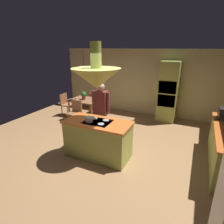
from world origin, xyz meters
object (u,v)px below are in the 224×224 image
Objects in this scene: kitchen_island at (98,139)px; chair_by_back_wall at (94,102)px; potted_plant_on_table at (84,95)px; cooking_pot_on_cooktop at (89,119)px; oven_tower at (168,92)px; cup_on_table at (76,99)px; chair_facing_island at (75,111)px; chair_at_corner at (66,103)px; dining_table at (85,102)px; person_at_island at (101,109)px.

chair_by_back_wall is (-1.70, 2.76, 0.03)m from kitchen_island.
cooking_pot_on_cooktop reaches higher than potted_plant_on_table.
oven_tower is 12.00× the size of cooking_pot_on_cooktop.
oven_tower is at bearing 69.52° from cooking_pot_on_cooktop.
kitchen_island reaches higher than cup_on_table.
cup_on_table is (-1.95, 1.88, 0.33)m from kitchen_island.
cup_on_table is (-0.25, 0.44, 0.30)m from chair_facing_island.
kitchen_island is 3.36m from chair_at_corner.
chair_at_corner is (-0.92, -0.00, -0.15)m from dining_table.
oven_tower is at bearing -170.14° from chair_by_back_wall.
potted_plant_on_table is (0.88, -0.04, 0.42)m from chair_at_corner.
oven_tower is 1.25× the size of person_at_island.
chair_at_corner is at bearing 144.57° from chair_facing_island.
potted_plant_on_table is at bearing 93.53° from chair_facing_island.
chair_facing_island is at bearing -90.00° from dining_table.
person_at_island reaches higher than cup_on_table.
cooking_pot_on_cooktop is (-0.16, -0.13, 0.54)m from kitchen_island.
chair_by_back_wall is (-2.80, -0.49, -0.58)m from oven_tower.
cooking_pot_on_cooktop is at bearing -140.91° from kitchen_island.
chair_facing_island is at bearing -86.47° from potted_plant_on_table.
chair_at_corner is 3.36m from cooking_pot_on_cooktop.
dining_table is at bearing -90.00° from chair_at_corner.
dining_table is 12.09× the size of cup_on_table.
dining_table is 0.67m from chair_facing_island.
kitchen_island is 1.49× the size of dining_table.
dining_table is 1.25× the size of chair_at_corner.
oven_tower is 2.92m from person_at_island.
chair_at_corner is at bearing 35.43° from chair_by_back_wall.
cup_on_table is at bearing 135.96° from kitchen_island.
chair_at_corner is at bearing 162.16° from cup_on_table.
chair_facing_island is 1.31m from chair_by_back_wall.
kitchen_island is 0.89m from person_at_island.
cooking_pot_on_cooktop is at bearing 118.08° from chair_by_back_wall.
potted_plant_on_table is 1.67× the size of cooking_pot_on_cooktop.
chair_by_back_wall is 3.31m from cooking_pot_on_cooktop.
oven_tower is 2.48× the size of chair_facing_island.
potted_plant_on_table is at bearing -92.46° from chair_at_corner.
cooking_pot_on_cooktop reaches higher than cup_on_table.
oven_tower is 3.08m from potted_plant_on_table.
person_at_island is 1.99× the size of chair_at_corner.
chair_at_corner reaches higher than dining_table.
kitchen_island is 2.23m from chair_facing_island.
kitchen_island is 1.86× the size of chair_facing_island.
potted_plant_on_table is (-2.84, -1.18, -0.15)m from oven_tower.
chair_by_back_wall is (-1.43, 2.09, -0.50)m from person_at_island.
person_at_island is at bearing -45.04° from dining_table.
chair_by_back_wall is (0.00, 0.66, -0.15)m from dining_table.
cup_on_table reaches higher than dining_table.
cup_on_table is (0.68, -0.22, 0.30)m from chair_at_corner.
potted_plant_on_table is 0.30m from cup_on_table.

